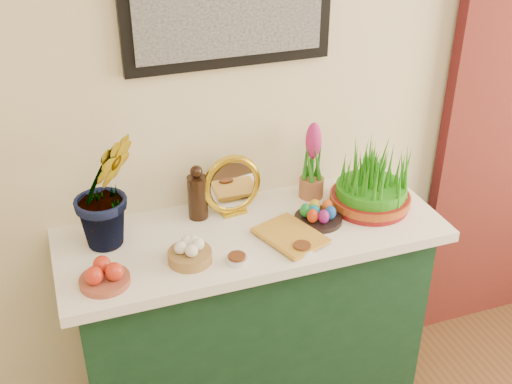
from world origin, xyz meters
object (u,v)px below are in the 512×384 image
mirror (232,186)px  book (271,244)px  sideboard (252,326)px  hyacinth_green (103,173)px  wheatgrass_sabzeh (372,181)px

mirror → book: mirror is taller
sideboard → hyacinth_green: bearing=170.3°
sideboard → mirror: 0.59m
sideboard → book: bearing=-80.3°
sideboard → book: book is taller
hyacinth_green → mirror: hyacinth_green is taller
sideboard → wheatgrass_sabzeh: 0.75m
sideboard → book: size_ratio=5.54×
sideboard → hyacinth_green: hyacinth_green is taller
hyacinth_green → mirror: (0.46, 0.05, -0.16)m
hyacinth_green → book: size_ratio=2.34×
sideboard → mirror: size_ratio=5.48×
hyacinth_green → sideboard: bearing=-23.3°
hyacinth_green → wheatgrass_sabzeh: bearing=-18.7°
hyacinth_green → wheatgrass_sabzeh: (0.97, -0.09, -0.17)m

